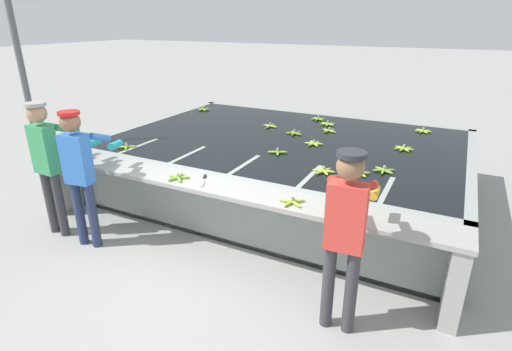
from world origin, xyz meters
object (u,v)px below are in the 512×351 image
Objects in this scene: banana_bunch_floating_4 at (423,131)px; knife_0 at (204,179)px; banana_bunch_floating_7 at (126,147)px; banana_bunch_floating_8 at (294,133)px; banana_bunch_floating_12 at (270,126)px; support_post_left at (27,95)px; worker_0 at (48,156)px; banana_bunch_floating_11 at (404,148)px; banana_bunch_floating_6 at (318,119)px; banana_bunch_floating_9 at (278,152)px; banana_bunch_floating_10 at (359,173)px; banana_bunch_floating_2 at (329,131)px; banana_bunch_floating_1 at (314,143)px; banana_bunch_ledge_1 at (292,202)px; banana_bunch_floating_5 at (384,170)px; banana_bunch_floating_13 at (328,124)px; worker_1 at (80,166)px; worker_2 at (346,226)px; banana_bunch_ledge_0 at (178,178)px; banana_bunch_floating_3 at (204,109)px; banana_bunch_floating_0 at (324,171)px.

knife_0 is (-2.04, -3.40, -0.01)m from banana_bunch_floating_4.
banana_bunch_floating_7 is 2.60m from banana_bunch_floating_8.
support_post_left is (-2.74, -2.45, 0.70)m from banana_bunch_floating_12.
banana_bunch_floating_12 is at bearing 41.77° from support_post_left.
banana_bunch_floating_11 is at bearing 36.63° from worker_0.
knife_0 is (1.90, 0.57, -0.15)m from worker_0.
banana_bunch_floating_6 is 1.04× the size of banana_bunch_floating_9.
banana_bunch_floating_6 is 1.02× the size of banana_bunch_floating_10.
banana_bunch_floating_2 reaches higher than knife_0.
banana_bunch_floating_10 is 0.09× the size of support_post_left.
banana_bunch_floating_1 is at bearing -164.03° from banana_bunch_floating_11.
knife_0 is at bearing -130.11° from banana_bunch_floating_11.
banana_bunch_floating_10 is 0.98× the size of banana_bunch_floating_11.
support_post_left reaches higher than banana_bunch_floating_10.
banana_bunch_ledge_1 is (2.84, -0.64, 0.00)m from banana_bunch_floating_7.
support_post_left is (-4.24, 0.23, 0.69)m from banana_bunch_ledge_1.
banana_bunch_floating_7 is 0.90× the size of banana_bunch_floating_9.
banana_bunch_floating_5 is 0.34m from banana_bunch_floating_10.
banana_bunch_floating_11 is 1.66m from banana_bunch_floating_13.
banana_bunch_floating_7 is at bearing -154.09° from banana_bunch_floating_11.
banana_bunch_floating_8 is at bearing 62.37° from worker_1.
worker_0 reaches higher than banana_bunch_floating_10.
banana_bunch_floating_6 is at bearing 179.10° from banana_bunch_floating_4.
knife_0 is at bearing 161.73° from worker_2.
banana_bunch_floating_7 is at bearing -136.75° from banana_bunch_floating_2.
banana_bunch_floating_5 is at bearing 12.94° from support_post_left.
worker_2 is 6.00× the size of banana_bunch_floating_4.
support_post_left is at bearing 175.40° from banana_bunch_ledge_0.
worker_1 is 4.31m from banana_bunch_floating_6.
support_post_left reaches higher than banana_bunch_floating_3.
worker_1 is 1.98m from support_post_left.
banana_bunch_floating_3 is at bearing 167.33° from banana_bunch_floating_11.
banana_bunch_floating_7 is 2.19m from banana_bunch_floating_9.
worker_1 is 6.08× the size of banana_bunch_ledge_0.
support_post_left is at bearing -138.23° from banana_bunch_floating_12.
banana_bunch_floating_5 is 1.16× the size of banana_bunch_floating_7.
banana_bunch_floating_10 is at bearing -13.72° from banana_bunch_floating_9.
knife_0 is at bearing -94.88° from banana_bunch_floating_8.
banana_bunch_floating_9 is 1.82m from banana_bunch_floating_11.
banana_bunch_floating_0 is 1.15m from banana_bunch_floating_1.
banana_bunch_floating_10 is at bearing -45.63° from banana_bunch_floating_1.
banana_bunch_floating_1 is 0.69m from banana_bunch_floating_9.
banana_bunch_floating_2 is 1.33m from banana_bunch_floating_11.
knife_0 is (-0.49, -3.14, -0.01)m from banana_bunch_floating_13.
banana_bunch_ledge_0 is (1.87, -3.29, 0.00)m from banana_bunch_floating_3.
banana_bunch_floating_10 is (1.34, -2.44, 0.00)m from banana_bunch_floating_6.
banana_bunch_floating_0 is at bearing 114.18° from worker_2.
support_post_left is at bearing -156.63° from banana_bunch_floating_11.
banana_bunch_floating_1 is at bearing 65.00° from banana_bunch_ledge_0.
banana_bunch_floating_2 is at bearing -69.20° from banana_bunch_floating_13.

